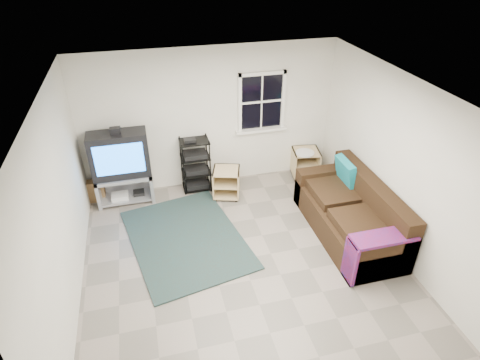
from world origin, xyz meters
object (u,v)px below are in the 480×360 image
object	(u,v)px
av_rack	(196,168)
sofa	(351,215)
tv_unit	(121,162)
side_table_left	(227,181)
side_table_right	(305,161)

from	to	relation	value
av_rack	sofa	xyz separation A→B (m)	(2.17, -1.92, -0.10)
tv_unit	side_table_left	size ratio (longest dim) A/B	2.48
tv_unit	side_table_right	xyz separation A→B (m)	(3.46, 0.02, -0.47)
tv_unit	av_rack	world-z (taller)	tv_unit
side_table_left	side_table_right	xyz separation A→B (m)	(1.66, 0.31, 0.03)
av_rack	side_table_right	xyz separation A→B (m)	(2.16, -0.04, -0.13)
tv_unit	sofa	size ratio (longest dim) A/B	0.65
side_table_right	tv_unit	bearing A→B (deg)	-179.64
sofa	side_table_right	bearing A→B (deg)	90.39
tv_unit	side_table_left	world-z (taller)	tv_unit
av_rack	side_table_left	size ratio (longest dim) A/B	1.80
side_table_left	side_table_right	world-z (taller)	side_table_right
av_rack	sofa	world-z (taller)	av_rack
av_rack	side_table_left	world-z (taller)	av_rack
side_table_left	sofa	distance (m)	2.30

